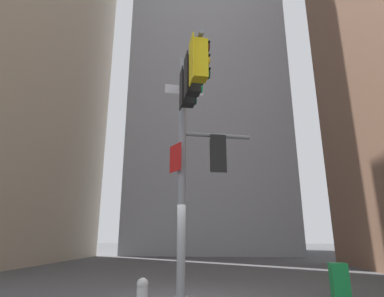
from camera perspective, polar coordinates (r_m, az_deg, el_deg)
building_mid_block at (r=39.80m, az=3.24°, el=15.92°), size 15.28×15.28×45.14m
signal_pole_assembly at (r=8.49m, az=0.06°, el=3.56°), size 2.49×3.28×7.11m
newspaper_box at (r=10.14m, az=25.65°, el=-21.20°), size 0.45×0.36×0.93m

